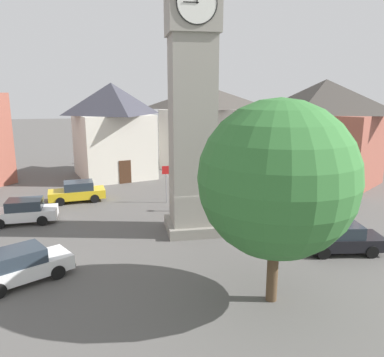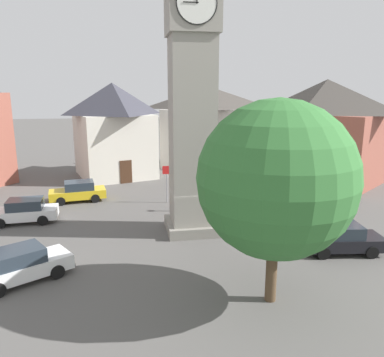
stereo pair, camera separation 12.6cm
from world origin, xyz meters
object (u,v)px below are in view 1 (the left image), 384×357
Objects in this scene: car_red_corner at (21,265)px; car_white_side at (23,211)px; tree at (277,180)px; building_terrace_right at (207,126)px; car_blue_kerb at (299,197)px; building_shop_left at (323,130)px; car_black_far at (341,238)px; pedestrian at (213,187)px; lamp_post at (248,163)px; clock_tower at (192,26)px; car_silver_kerb at (77,192)px; road_sign at (166,178)px; building_hall_far at (113,129)px.

car_red_corner and car_white_side have the same top height.
building_terrace_right is (-3.49, -28.19, -0.53)m from tree.
car_blue_kerb is 9.92m from building_shop_left.
car_white_side is at bearing -23.84° from car_black_far.
pedestrian reaches higher than car_blue_kerb.
car_white_side is at bearing -1.70° from lamp_post.
car_red_corner is at bearing 29.72° from clock_tower.
tree is (0.98, 14.43, 3.96)m from pedestrian.
clock_tower reaches higher than tree.
car_red_corner is (1.00, 12.44, 0.00)m from car_silver_kerb.
car_silver_kerb is at bearing -7.64° from pedestrian.
road_sign is at bearing -124.94° from car_red_corner.
tree is 28.41m from building_terrace_right.
car_black_far is at bearing 112.03° from pedestrian.
building_hall_far is at bearing 20.70° from building_terrace_right.
building_shop_left is 4.23× the size of road_sign.
building_terrace_right is (-13.70, -24.84, 3.67)m from car_red_corner.
road_sign is at bearing -32.09° from lamp_post.
building_terrace_right reaches higher than tree.
car_blue_kerb is 2.45× the size of pedestrian.
tree is 14.79m from road_sign.
car_white_side is 14.56m from building_hall_far.
road_sign is at bearing -163.35° from car_white_side.
clock_tower is 12.56m from pedestrian.
car_black_far is at bearing -144.55° from tree.
car_blue_kerb is at bearing 164.84° from car_silver_kerb.
car_silver_kerb is 0.38× the size of building_terrace_right.
car_white_side is (10.27, -3.24, -10.79)m from clock_tower.
lamp_post is (4.08, 0.51, 2.71)m from car_blue_kerb.
building_hall_far reaches higher than road_sign.
pedestrian is at bearing -135.32° from car_red_corner.
car_silver_kerb is (15.86, -4.30, 0.00)m from car_blue_kerb.
car_red_corner is 2.60× the size of pedestrian.
car_blue_kerb is 0.95× the size of car_silver_kerb.
pedestrian is at bearing -27.35° from car_blue_kerb.
car_red_corner is 13.32m from road_sign.
clock_tower is 21.88m from building_terrace_right.
building_shop_left is (-12.18, -18.73, -0.27)m from tree.
car_black_far is (-14.50, 12.03, 0.00)m from car_silver_kerb.
car_blue_kerb is at bearing 163.55° from road_sign.
lamp_post is (-12.78, -7.63, 2.71)m from car_red_corner.
pedestrian is 0.32× the size of lamp_post.
clock_tower is 4.69× the size of car_white_side.
road_sign is at bearing -16.45° from car_blue_kerb.
pedestrian is at bearing -67.97° from car_black_far.
tree is at bearing 161.81° from car_red_corner.
car_black_far is at bearing 127.08° from road_sign.
car_silver_kerb is 5.20m from car_white_side.
tree reaches higher than lamp_post.
car_blue_kerb is 18.67m from car_white_side.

